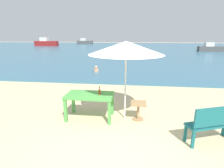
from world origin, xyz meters
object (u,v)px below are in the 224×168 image
at_px(boat_sailboat, 211,48).
at_px(boat_cargo_ship, 85,42).
at_px(boat_ferry, 46,43).
at_px(picnic_table_green, 90,98).
at_px(side_table_wood, 138,109).
at_px(beer_bottle_amber, 99,92).
at_px(bench_teal_center, 214,122).
at_px(swimmer_person, 96,69).
at_px(patio_umbrella, 126,48).

bearing_deg(boat_sailboat, boat_cargo_ship, 141.15).
xyz_separation_m(boat_cargo_ship, boat_ferry, (-6.35, -9.39, 0.12)).
height_order(picnic_table_green, boat_cargo_ship, boat_cargo_ship).
bearing_deg(side_table_wood, boat_cargo_ship, 107.46).
xyz_separation_m(beer_bottle_amber, bench_teal_center, (2.83, -0.94, -0.31)).
distance_m(swimmer_person, boat_ferry, 32.49).
height_order(picnic_table_green, swimmer_person, picnic_table_green).
bearing_deg(picnic_table_green, patio_umbrella, 4.59).
bearing_deg(swimmer_person, picnic_table_green, -79.64).
relative_size(picnic_table_green, boat_ferry, 0.27).
xyz_separation_m(picnic_table_green, boat_cargo_ship, (-12.19, 43.42, -0.01)).
bearing_deg(boat_ferry, boat_sailboat, -18.77).
bearing_deg(swimmer_person, boat_cargo_ship, 106.60).
relative_size(beer_bottle_amber, side_table_wood, 0.49).
xyz_separation_m(side_table_wood, bench_teal_center, (1.68, -1.01, 0.19)).
height_order(side_table_wood, boat_cargo_ship, boat_cargo_ship).
bearing_deg(boat_sailboat, beer_bottle_amber, -117.76).
xyz_separation_m(patio_umbrella, boat_ferry, (-19.59, 33.94, -1.36)).
relative_size(picnic_table_green, patio_umbrella, 0.61).
distance_m(boat_cargo_ship, boat_ferry, 11.34).
bearing_deg(side_table_wood, patio_umbrella, 177.16).
height_order(boat_cargo_ship, boat_ferry, boat_ferry).
distance_m(boat_cargo_ship, boat_sailboat, 31.87).
distance_m(boat_sailboat, boat_ferry, 32.93).
distance_m(picnic_table_green, boat_cargo_ship, 45.10).
bearing_deg(bench_teal_center, patio_umbrella, 153.67).
distance_m(side_table_wood, boat_ferry, 39.41).
xyz_separation_m(picnic_table_green, beer_bottle_amber, (0.30, -0.00, 0.20)).
bearing_deg(side_table_wood, swimmer_person, 112.20).
distance_m(swimmer_person, boat_cargo_ship, 38.47).
relative_size(bench_teal_center, boat_sailboat, 0.34).
distance_m(bench_teal_center, boat_sailboat, 26.16).
relative_size(swimmer_person, boat_ferry, 0.08).
height_order(beer_bottle_amber, bench_teal_center, beer_bottle_amber).
bearing_deg(boat_ferry, beer_bottle_amber, -61.03).
relative_size(beer_bottle_amber, patio_umbrella, 0.12).
relative_size(beer_bottle_amber, swimmer_person, 0.65).
distance_m(picnic_table_green, patio_umbrella, 1.81).
distance_m(beer_bottle_amber, swimmer_person, 6.75).
bearing_deg(boat_cargo_ship, picnic_table_green, -74.32).
bearing_deg(beer_bottle_amber, patio_umbrella, 6.74).
height_order(bench_teal_center, boat_ferry, boat_ferry).
height_order(picnic_table_green, bench_teal_center, bench_teal_center).
xyz_separation_m(bench_teal_center, boat_sailboat, (9.51, 24.37, 0.02)).
height_order(beer_bottle_amber, side_table_wood, beer_bottle_amber).
distance_m(picnic_table_green, boat_sailboat, 26.62).
bearing_deg(boat_sailboat, side_table_wood, -115.58).
height_order(bench_teal_center, swimmer_person, bench_teal_center).
bearing_deg(boat_cargo_ship, beer_bottle_amber, -73.95).
relative_size(beer_bottle_amber, bench_teal_center, 0.21).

